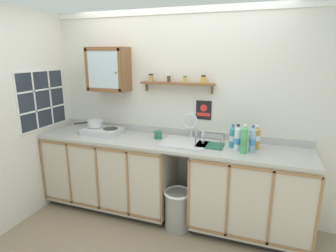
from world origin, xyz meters
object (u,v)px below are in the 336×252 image
Objects in this scene: dish_rack at (209,144)px; wall_cabinet at (109,69)px; hot_plate_stove at (102,131)px; trash_bin at (178,209)px; bottle_soda_green_3 at (244,140)px; warning_sign at (204,110)px; saucepan at (95,123)px; sink at (186,143)px; bottle_water_clear_1 at (237,139)px; bottle_detergent_teal_4 at (232,137)px; bottle_water_blue_0 at (252,140)px; bottle_juice_amber_2 at (256,138)px; mug at (158,135)px.

wall_cabinet reaches higher than dish_rack.
hot_plate_stove reaches higher than trash_bin.
bottle_soda_green_3 is 1.35× the size of warning_sign.
hot_plate_stove is 1.56× the size of saucepan.
sink is 1.20m from saucepan.
trash_bin is at bearing -11.26° from hot_plate_stove.
wall_cabinet is (-1.61, 0.21, 0.66)m from bottle_water_clear_1.
bottle_detergent_teal_4 reaches higher than dish_rack.
bottle_water_blue_0 reaches higher than saucepan.
bottle_detergent_teal_4 is at bearing -4.50° from wall_cabinet.
bottle_soda_green_3 is at bearing -137.29° from bottle_water_blue_0.
wall_cabinet reaches higher than bottle_water_clear_1.
hot_plate_stove is at bearing 178.05° from bottle_water_blue_0.
bottle_water_clear_1 is at bearing -7.78° from sink.
bottle_water_clear_1 is at bearing -37.33° from warning_sign.
sink reaches higher than bottle_juice_amber_2.
saucepan is 1.95m from bottle_juice_amber_2.
wall_cabinet reaches higher than trash_bin.
bottle_water_blue_0 is 0.96× the size of dish_rack.
bottle_water_blue_0 is 1.01× the size of bottle_water_clear_1.
hot_plate_stove is at bearing 177.92° from bottle_water_clear_1.
sink is 0.75m from trash_bin.
sink is 1.70× the size of bottle_soda_green_3.
warning_sign reaches higher than bottle_juice_amber_2.
mug is (-1.07, 0.11, -0.08)m from bottle_water_blue_0.
bottle_water_clear_1 is 0.95× the size of dish_rack.
bottle_soda_green_3 is 0.41m from dish_rack.
wall_cabinet is at bearing 172.11° from mug.
saucepan is 0.63× the size of trash_bin.
saucepan reaches higher than hot_plate_stove.
bottle_water_blue_0 is (1.80, -0.06, 0.09)m from hot_plate_stove.
mug is (-1.00, 0.18, -0.09)m from bottle_soda_green_3.
wall_cabinet is (-1.31, 0.16, 0.76)m from dish_rack.
bottle_soda_green_3 is at bearing -43.89° from bottle_water_clear_1.
mug is (0.73, 0.05, 0.01)m from hot_plate_stove.
hot_plate_stove is 3.44× the size of mug.
wall_cabinet reaches higher than saucepan.
bottle_juice_amber_2 is 0.48× the size of wall_cabinet.
bottle_water_clear_1 is at bearing 179.54° from bottle_water_blue_0.
warning_sign is (-0.51, 0.40, 0.19)m from bottle_soda_green_3.
bottle_water_blue_0 is at bearing 42.71° from bottle_soda_green_3.
bottle_water_blue_0 is at bearing -29.82° from warning_sign.
trash_bin is (-0.77, -0.28, -0.84)m from bottle_juice_amber_2.
bottle_water_clear_1 is at bearing -2.58° from saucepan.
bottle_detergent_teal_4 is at bearing 0.87° from hot_plate_stove.
bottle_water_clear_1 is at bearing 136.11° from bottle_soda_green_3.
saucepan is at bearing -177.85° from mug.
wall_cabinet is (0.16, 0.13, 0.67)m from saucepan.
bottle_detergent_teal_4 is at bearing -1.79° from mug.
warning_sign is 1.17m from trash_bin.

